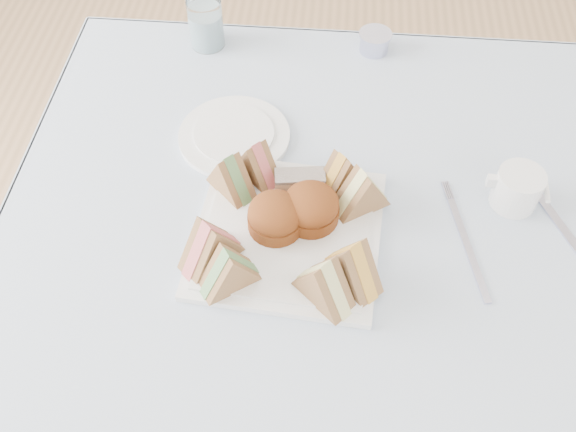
# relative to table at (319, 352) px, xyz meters

# --- Properties ---
(floor) EXTENTS (4.00, 4.00, 0.00)m
(floor) POSITION_rel_table_xyz_m (0.00, 0.00, -0.37)
(floor) COLOR #9E7751
(floor) RESTS_ON ground
(table) EXTENTS (0.90, 0.90, 0.74)m
(table) POSITION_rel_table_xyz_m (0.00, 0.00, 0.00)
(table) COLOR brown
(table) RESTS_ON floor
(tablecloth) EXTENTS (1.02, 1.02, 0.01)m
(tablecloth) POSITION_rel_table_xyz_m (0.00, 0.00, 0.37)
(tablecloth) COLOR silver
(tablecloth) RESTS_ON table
(serving_plate) EXTENTS (0.29, 0.29, 0.01)m
(serving_plate) POSITION_rel_table_xyz_m (-0.06, 0.01, 0.38)
(serving_plate) COLOR white
(serving_plate) RESTS_ON tablecloth
(sandwich_fl_a) EXTENTS (0.10, 0.10, 0.08)m
(sandwich_fl_a) POSITION_rel_table_xyz_m (-0.17, -0.05, 0.43)
(sandwich_fl_a) COLOR brown
(sandwich_fl_a) RESTS_ON serving_plate
(sandwich_fl_b) EXTENTS (0.09, 0.08, 0.08)m
(sandwich_fl_b) POSITION_rel_table_xyz_m (-0.13, -0.09, 0.43)
(sandwich_fl_b) COLOR brown
(sandwich_fl_b) RESTS_ON serving_plate
(sandwich_fr_a) EXTENTS (0.10, 0.10, 0.08)m
(sandwich_fr_a) POSITION_rel_table_xyz_m (0.03, -0.07, 0.43)
(sandwich_fr_a) COLOR brown
(sandwich_fr_a) RESTS_ON serving_plate
(sandwich_fr_b) EXTENTS (0.10, 0.09, 0.08)m
(sandwich_fr_b) POSITION_rel_table_xyz_m (-0.00, -0.10, 0.43)
(sandwich_fr_b) COLOR brown
(sandwich_fr_b) RESTS_ON serving_plate
(sandwich_bl_a) EXTENTS (0.09, 0.09, 0.08)m
(sandwich_bl_a) POSITION_rel_table_xyz_m (-0.16, 0.08, 0.43)
(sandwich_bl_a) COLOR brown
(sandwich_bl_a) RESTS_ON serving_plate
(sandwich_bl_b) EXTENTS (0.09, 0.09, 0.07)m
(sandwich_bl_b) POSITION_rel_table_xyz_m (-0.12, 0.11, 0.42)
(sandwich_bl_b) COLOR brown
(sandwich_bl_b) RESTS_ON serving_plate
(sandwich_br_a) EXTENTS (0.10, 0.08, 0.08)m
(sandwich_br_a) POSITION_rel_table_xyz_m (0.04, 0.06, 0.43)
(sandwich_br_a) COLOR brown
(sandwich_br_a) RESTS_ON serving_plate
(sandwich_br_b) EXTENTS (0.08, 0.08, 0.07)m
(sandwich_br_b) POSITION_rel_table_xyz_m (0.01, 0.10, 0.42)
(sandwich_br_b) COLOR brown
(sandwich_br_b) RESTS_ON serving_plate
(scone_left) EXTENTS (0.09, 0.09, 0.06)m
(scone_left) POSITION_rel_table_xyz_m (-0.08, 0.01, 0.42)
(scone_left) COLOR brown
(scone_left) RESTS_ON serving_plate
(scone_right) EXTENTS (0.11, 0.11, 0.06)m
(scone_right) POSITION_rel_table_xyz_m (-0.03, 0.03, 0.42)
(scone_right) COLOR brown
(scone_right) RESTS_ON serving_plate
(pastry_slice) EXTENTS (0.08, 0.04, 0.04)m
(pastry_slice) POSITION_rel_table_xyz_m (-0.05, 0.09, 0.41)
(pastry_slice) COLOR tan
(pastry_slice) RESTS_ON serving_plate
(side_plate) EXTENTS (0.24, 0.24, 0.01)m
(side_plate) POSITION_rel_table_xyz_m (-0.17, 0.20, 0.38)
(side_plate) COLOR white
(side_plate) RESTS_ON tablecloth
(water_glass) EXTENTS (0.08, 0.08, 0.10)m
(water_glass) POSITION_rel_table_xyz_m (-0.25, 0.45, 0.42)
(water_glass) COLOR white
(water_glass) RESTS_ON tablecloth
(tea_strainer) EXTENTS (0.08, 0.08, 0.03)m
(tea_strainer) POSITION_rel_table_xyz_m (0.06, 0.46, 0.39)
(tea_strainer) COLOR silver
(tea_strainer) RESTS_ON tablecloth
(knife) EXTENTS (0.08, 0.16, 0.00)m
(knife) POSITION_rel_table_xyz_m (0.35, 0.05, 0.38)
(knife) COLOR silver
(knife) RESTS_ON tablecloth
(fork) EXTENTS (0.05, 0.19, 0.00)m
(fork) POSITION_rel_table_xyz_m (0.21, 0.01, 0.38)
(fork) COLOR silver
(fork) RESTS_ON tablecloth
(creamer_jug) EXTENTS (0.08, 0.08, 0.06)m
(creamer_jug) POSITION_rel_table_xyz_m (0.28, 0.10, 0.41)
(creamer_jug) COLOR white
(creamer_jug) RESTS_ON tablecloth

